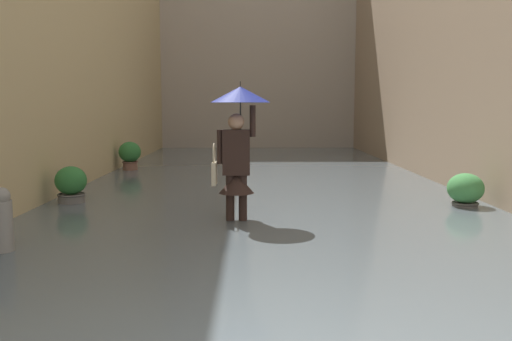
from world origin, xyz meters
name	(u,v)px	position (x,y,z in m)	size (l,w,h in m)	color
ground_plane	(263,190)	(0.00, -9.34, 0.00)	(60.00, 60.00, 0.00)	gray
flood_water	(263,185)	(0.00, -9.34, 0.10)	(8.19, 24.68, 0.19)	#515B60
building_facade_far	(258,26)	(0.00, -19.58, 4.94)	(10.99, 1.80, 9.87)	#A89989
person_wading	(238,135)	(0.43, -5.23, 1.40)	(0.84, 0.84, 2.15)	black
potted_plant_near_right	(130,156)	(3.33, -11.40, 0.53)	(0.56, 0.56, 0.91)	brown
potted_plant_mid_right	(71,188)	(3.28, -6.69, 0.43)	(0.52, 0.52, 0.81)	#66605B
potted_plant_near_left	(465,193)	(-3.22, -6.29, 0.41)	(0.58, 0.58, 0.73)	#66605B
mooring_bollard	(3,228)	(3.02, -3.58, 0.46)	(0.23, 0.23, 0.92)	gray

